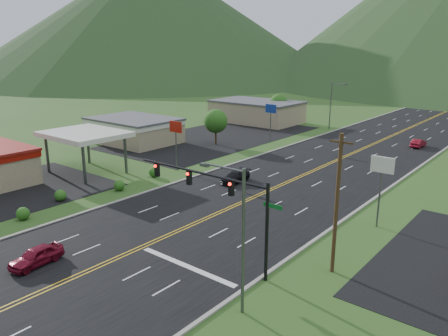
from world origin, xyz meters
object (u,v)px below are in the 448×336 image
Objects in this scene: streetlight_east at (239,231)px; car_red_far at (418,143)px; gas_canopy at (85,135)px; car_red_near at (36,257)px; traffic_signal at (220,195)px; streetlight_west at (332,103)px; car_dark_mid at (235,177)px.

car_red_far is (-4.77, 53.79, -4.53)m from streetlight_east.
car_red_near is (18.29, -16.73, -4.19)m from gas_canopy.
car_red_far is at bearing 95.07° from streetlight_east.
car_red_far is (28.41, 41.79, -4.23)m from gas_canopy.
streetlight_east is at bearing -40.39° from traffic_signal.
car_dark_mid is at bearing -80.16° from streetlight_west.
streetlight_west is at bearing 97.50° from car_dark_mid.
streetlight_west is 49.10m from gas_canopy.
traffic_signal is 14.20m from car_red_near.
traffic_signal is 50.02m from car_red_far.
traffic_signal reaches higher than car_red_near.
gas_canopy is 25.14m from car_red_near.
car_red_near is (-14.89, -4.73, -4.50)m from streetlight_east.
traffic_signal is 3.28× the size of car_red_near.
car_red_near is 0.90× the size of car_dark_mid.
streetlight_east is 2.29× the size of car_red_far.
car_red_far is (11.25, 33.24, 0.00)m from car_dark_mid.
gas_canopy is at bearing 131.91° from car_red_near.
car_dark_mid is 35.09m from car_red_far.
streetlight_west is (-22.86, 60.00, 0.00)m from streetlight_east.
gas_canopy is at bearing -102.13° from streetlight_west.
traffic_signal is 1.46× the size of streetlight_west.
car_red_far is (18.09, -6.21, -4.53)m from streetlight_west.
streetlight_east is at bearing -19.88° from gas_canopy.
car_dark_mid is (17.16, 8.55, -4.23)m from gas_canopy.
gas_canopy is at bearing 160.12° from streetlight_east.
car_red_far is (-0.07, 49.80, -4.68)m from traffic_signal.
streetlight_east is at bearing -54.42° from car_dark_mid.
car_red_far reaches higher than car_dark_mid.
traffic_signal is at bearing 139.61° from streetlight_east.
streetlight_east is 1.00× the size of streetlight_west.
traffic_signal is 20.60m from car_dark_mid.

